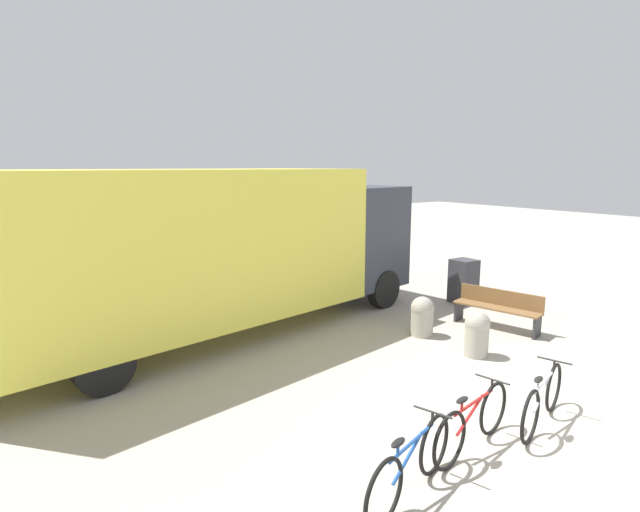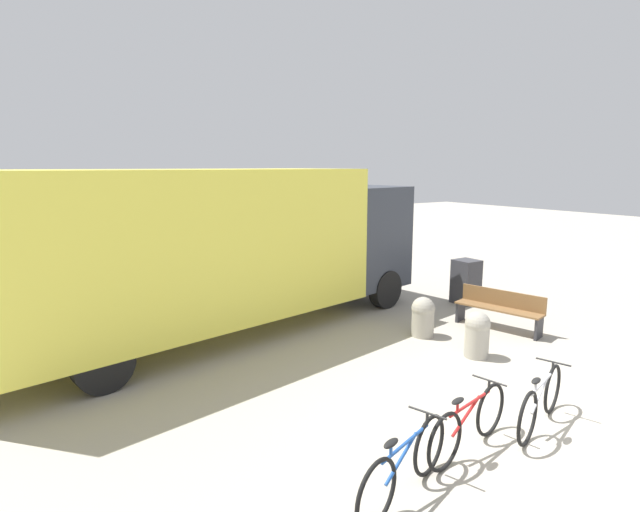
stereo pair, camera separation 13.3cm
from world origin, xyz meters
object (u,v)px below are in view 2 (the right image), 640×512
at_px(bicycle_far, 541,401).
at_px(bollard_near_bench, 477,333).
at_px(bicycle_middle, 469,423).
at_px(delivery_truck, 220,244).
at_px(bicycle_near, 405,466).
at_px(bollard_far_bench, 423,316).
at_px(utility_box, 466,282).
at_px(park_bench, 500,308).

distance_m(bicycle_far, bollard_near_bench, 2.41).
bearing_deg(bollard_near_bench, bicycle_far, -121.53).
xyz_separation_m(bicycle_middle, bicycle_far, (1.20, -0.13, 0.00)).
bearing_deg(delivery_truck, bollard_near_bench, -58.99).
relative_size(bicycle_near, bollard_far_bench, 2.09).
distance_m(bicycle_near, utility_box, 7.79).
bearing_deg(bicycle_near, bicycle_far, -15.60).
relative_size(bicycle_far, utility_box, 1.54).
xyz_separation_m(park_bench, bicycle_near, (-5.28, -2.93, -0.09)).
bearing_deg(bicycle_near, park_bench, 11.18).
relative_size(bicycle_near, bicycle_middle, 0.97).
height_order(bicycle_near, bollard_near_bench, bollard_near_bench).
height_order(park_bench, bollard_near_bench, bollard_near_bench).
bearing_deg(bollard_near_bench, delivery_truck, 131.45).
bearing_deg(delivery_truck, utility_box, -21.69).
bearing_deg(bicycle_near, bollard_far_bench, 25.66).
height_order(bollard_near_bench, bollard_far_bench, bollard_near_bench).
relative_size(bicycle_middle, bollard_near_bench, 2.07).
distance_m(park_bench, bollard_far_bench, 1.72).
height_order(delivery_truck, utility_box, delivery_truck).
bearing_deg(bollard_far_bench, delivery_truck, 143.85).
height_order(delivery_truck, bicycle_middle, delivery_truck).
relative_size(park_bench, bicycle_near, 1.09).
bearing_deg(park_bench, bicycle_middle, 110.15).
relative_size(bicycle_near, utility_box, 1.54).
relative_size(delivery_truck, park_bench, 5.23).
bearing_deg(bicycle_far, delivery_truck, 91.75).
bearing_deg(bicycle_middle, utility_box, 29.74).
xyz_separation_m(bicycle_far, utility_box, (3.85, 4.56, 0.17)).
relative_size(bicycle_middle, bollard_far_bench, 2.15).
height_order(delivery_truck, bicycle_near, delivery_truck).
xyz_separation_m(bicycle_near, bollard_far_bench, (3.65, 3.46, 0.05)).
bearing_deg(bollard_far_bench, bicycle_far, -110.35).
height_order(delivery_truck, bicycle_far, delivery_truck).
bearing_deg(bollard_far_bench, bollard_near_bench, -89.41).
bearing_deg(bicycle_near, bicycle_middle, -7.44).
distance_m(park_bench, bicycle_middle, 4.90).
distance_m(bollard_near_bench, utility_box, 3.60).
xyz_separation_m(bicycle_near, bollard_near_bench, (3.66, 2.15, 0.07)).
xyz_separation_m(bicycle_middle, bollard_far_bench, (2.45, 3.24, 0.05)).
height_order(delivery_truck, park_bench, delivery_truck).
xyz_separation_m(bicycle_near, utility_box, (6.25, 4.65, 0.17)).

